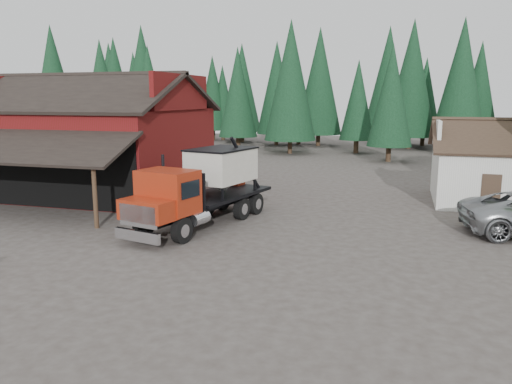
# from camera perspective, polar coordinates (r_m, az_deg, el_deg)

# --- Properties ---
(ground) EXTENTS (120.00, 120.00, 0.00)m
(ground) POSITION_cam_1_polar(r_m,az_deg,el_deg) (18.82, -7.00, -6.92)
(ground) COLOR #3F3731
(ground) RESTS_ON ground
(red_barn) EXTENTS (12.80, 13.63, 7.18)m
(red_barn) POSITION_cam_1_polar(r_m,az_deg,el_deg) (32.16, -18.23, 4.85)
(red_barn) COLOR maroon
(red_barn) RESTS_ON ground
(conifer_backdrop) EXTENTS (76.00, 16.00, 16.00)m
(conifer_backdrop) POSITION_cam_1_polar(r_m,az_deg,el_deg) (59.14, 9.39, 5.06)
(conifer_backdrop) COLOR black
(conifer_backdrop) RESTS_ON ground
(near_pine_a) EXTENTS (4.40, 4.40, 11.40)m
(near_pine_a) POSITION_cam_1_polar(r_m,az_deg,el_deg) (53.18, -17.22, 11.01)
(near_pine_a) COLOR #382619
(near_pine_a) RESTS_ON ground
(near_pine_b) EXTENTS (3.96, 3.96, 10.40)m
(near_pine_b) POSITION_cam_1_polar(r_m,az_deg,el_deg) (46.44, 15.20, 10.61)
(near_pine_b) COLOR #382619
(near_pine_b) RESTS_ON ground
(near_pine_d) EXTENTS (5.28, 5.28, 13.40)m
(near_pine_d) POSITION_cam_1_polar(r_m,az_deg,el_deg) (51.69, 3.99, 12.59)
(near_pine_d) COLOR #382619
(near_pine_d) RESTS_ON ground
(feed_truck) EXTENTS (4.23, 8.91, 3.89)m
(feed_truck) POSITION_cam_1_polar(r_m,az_deg,el_deg) (22.48, -6.03, 0.77)
(feed_truck) COLOR black
(feed_truck) RESTS_ON ground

